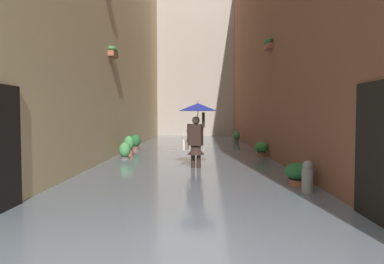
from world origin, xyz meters
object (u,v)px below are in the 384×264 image
at_px(person_wading, 197,121).
at_px(potted_plant_near_left, 299,176).
at_px(potted_plant_far_right, 125,153).
at_px(potted_plant_near_right, 129,147).
at_px(potted_plant_mid_left, 261,150).
at_px(potted_plant_far_left, 236,137).
at_px(potted_plant_mid_right, 136,143).
at_px(mooring_bollard, 307,181).

height_order(person_wading, potted_plant_near_left, person_wading).
height_order(potted_plant_far_right, potted_plant_near_left, potted_plant_far_right).
bearing_deg(potted_plant_near_right, potted_plant_mid_left, 177.96).
bearing_deg(potted_plant_far_left, potted_plant_mid_right, 44.60).
bearing_deg(potted_plant_near_left, potted_plant_mid_left, -91.33).
xyz_separation_m(potted_plant_far_left, mooring_bollard, (0.00, 13.29, -0.05)).
bearing_deg(person_wading, potted_plant_near_right, -49.38).
bearing_deg(potted_plant_mid_right, mooring_bollard, 120.38).
distance_m(potted_plant_near_right, potted_plant_near_left, 7.34).
xyz_separation_m(potted_plant_near_right, potted_plant_mid_left, (-4.95, 0.18, -0.10)).
bearing_deg(potted_plant_far_right, potted_plant_mid_left, -169.36).
bearing_deg(potted_plant_near_right, potted_plant_mid_right, -86.13).
height_order(potted_plant_mid_right, potted_plant_mid_left, potted_plant_mid_right).
xyz_separation_m(potted_plant_mid_left, mooring_bollard, (0.16, 6.08, -0.01)).
xyz_separation_m(person_wading, potted_plant_near_right, (2.59, -3.02, -1.02)).
xyz_separation_m(person_wading, potted_plant_mid_left, (-2.36, -2.84, -1.11)).
relative_size(person_wading, potted_plant_far_right, 2.74).
distance_m(person_wading, potted_plant_far_right, 3.36).
bearing_deg(potted_plant_far_right, mooring_bollard, 132.41).
bearing_deg(person_wading, potted_plant_mid_right, -62.18).
bearing_deg(potted_plant_near_right, potted_plant_far_left, -124.26).
bearing_deg(mooring_bollard, potted_plant_far_right, -47.59).
bearing_deg(potted_plant_far_left, potted_plant_near_right, 55.74).
xyz_separation_m(person_wading, potted_plant_far_left, (-2.20, -10.05, -1.08)).
relative_size(potted_plant_far_left, mooring_bollard, 0.97).
bearing_deg(potted_plant_mid_right, potted_plant_mid_left, 155.31).
bearing_deg(potted_plant_near_left, potted_plant_far_right, -43.04).
relative_size(person_wading, potted_plant_near_right, 2.27).
bearing_deg(potted_plant_mid_left, potted_plant_far_right, 10.64).
relative_size(person_wading, potted_plant_mid_left, 2.93).
relative_size(potted_plant_far_right, mooring_bollard, 0.95).
height_order(person_wading, potted_plant_mid_right, person_wading).
xyz_separation_m(potted_plant_mid_right, mooring_bollard, (-4.94, 8.42, -0.09)).
height_order(potted_plant_mid_left, mooring_bollard, mooring_bollard).
bearing_deg(potted_plant_near_right, potted_plant_near_left, 131.11).
relative_size(potted_plant_mid_left, potted_plant_near_left, 1.07).
distance_m(potted_plant_far_left, mooring_bollard, 13.29).
xyz_separation_m(potted_plant_far_left, potted_plant_mid_left, (-0.16, 7.21, -0.03)).
xyz_separation_m(person_wading, potted_plant_mid_right, (2.74, -5.18, -1.03)).
distance_m(potted_plant_far_left, potted_plant_far_right, 9.40).
bearing_deg(potted_plant_mid_left, potted_plant_near_left, 88.67).
xyz_separation_m(potted_plant_mid_right, potted_plant_far_right, (-0.22, 3.26, -0.09)).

